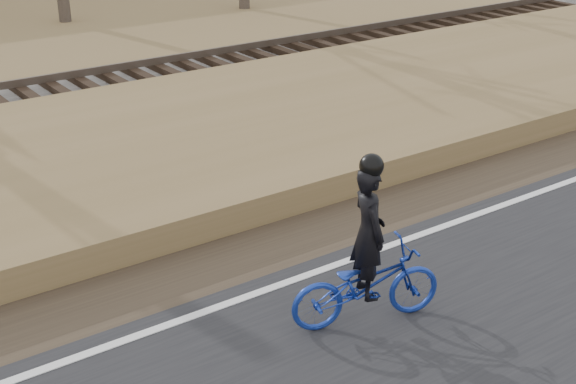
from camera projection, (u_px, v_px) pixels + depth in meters
ground at (227, 320)px, 9.10m from camera, size 120.00×120.00×0.00m
edge_line at (218, 307)px, 9.22m from camera, size 120.00×0.12×0.01m
shoulder at (177, 275)px, 9.99m from camera, size 120.00×1.60×0.04m
embankment at (82, 184)px, 12.15m from camera, size 120.00×5.00×0.44m
ballast at (4, 119)px, 14.99m from camera, size 120.00×3.00×0.45m
railroad at (1, 104)px, 14.87m from camera, size 120.00×2.40×0.29m
cyclist at (367, 271)px, 8.73m from camera, size 1.84×1.09×1.99m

